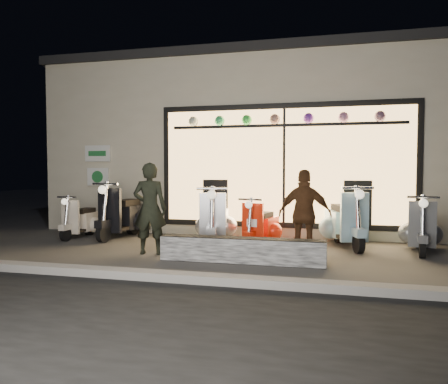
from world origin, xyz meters
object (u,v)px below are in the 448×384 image
at_px(scooter_silver, 215,222).
at_px(scooter_red, 262,227).
at_px(woman, 305,214).
at_px(man, 150,209).
at_px(graffiti_barrier, 242,250).

xyz_separation_m(scooter_silver, scooter_red, (0.94, 0.01, -0.08)).
height_order(scooter_silver, scooter_red, scooter_silver).
bearing_deg(woman, man, 6.28).
relative_size(graffiti_barrier, scooter_red, 2.04).
distance_m(graffiti_barrier, man, 1.82).
bearing_deg(woman, graffiti_barrier, 31.63).
relative_size(graffiti_barrier, scooter_silver, 1.69).
bearing_deg(scooter_red, scooter_silver, -167.48).
distance_m(scooter_red, man, 2.24).
relative_size(scooter_silver, scooter_red, 1.21).
distance_m(scooter_red, woman, 1.41).
bearing_deg(scooter_silver, man, -132.32).
xyz_separation_m(graffiti_barrier, woman, (0.95, 0.57, 0.54)).
bearing_deg(man, scooter_silver, -132.33).
bearing_deg(man, woman, 175.72).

